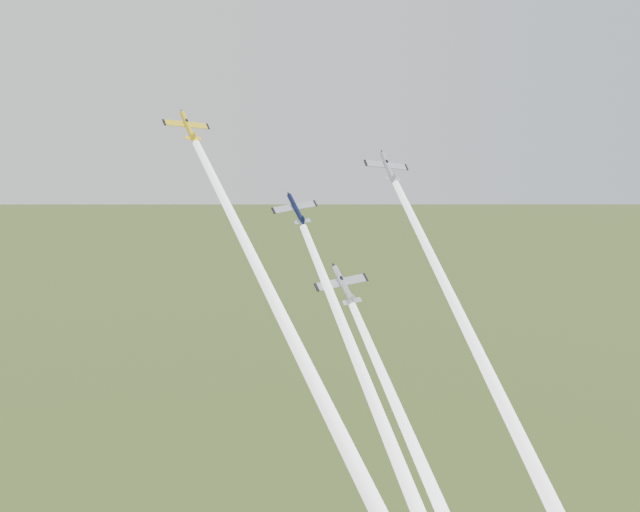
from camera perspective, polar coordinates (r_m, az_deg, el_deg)
The scene contains 7 objects.
plane_yellow at distance 110.76m, azimuth -9.39°, elevation 9.12°, with size 6.75×6.70×1.06m, color yellow, non-canonical shape.
smoke_trail_yellow at distance 89.21m, azimuth -0.49°, elevation -8.80°, with size 2.19×2.19×74.97m, color white, non-canonical shape.
plane_navy at distance 109.10m, azimuth -1.72°, elevation 3.38°, with size 6.55×6.49×1.03m, color #0D133A, non-canonical shape.
smoke_trail_navy at distance 91.08m, azimuth 6.11°, elevation -15.60°, with size 2.19×2.19×73.20m, color white, non-canonical shape.
plane_silver_right at distance 117.01m, azimuth 4.84°, elevation 6.34°, with size 7.12×7.06×1.12m, color silver, non-canonical shape.
smoke_trail_silver_right at distance 98.64m, azimuth 12.75°, elevation -9.90°, with size 2.19×2.19×70.38m, color white, non-canonical shape.
plane_silver_low at distance 103.85m, azimuth 1.68°, elevation -2.06°, with size 7.56×7.50×1.18m, color #ABB3B9, non-canonical shape.
Camera 1 is at (-30.60, -103.08, 109.93)m, focal length 45.00 mm.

